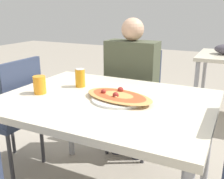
{
  "coord_description": "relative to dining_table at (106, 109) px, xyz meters",
  "views": [
    {
      "loc": [
        0.68,
        -1.31,
        1.27
      ],
      "look_at": [
        0.04,
        0.0,
        0.81
      ],
      "focal_mm": 42.0,
      "sensor_mm": 36.0,
      "label": 1
    }
  ],
  "objects": [
    {
      "name": "person_seated",
      "position": [
        -0.12,
        0.69,
        0.02
      ],
      "size": [
        0.43,
        0.23,
        1.2
      ],
      "rotation": [
        0.0,
        0.0,
        3.14
      ],
      "color": "#2D2D38",
      "rests_on": "ground_plane"
    },
    {
      "name": "soda_can",
      "position": [
        -0.27,
        0.14,
        0.13
      ],
      "size": [
        0.07,
        0.07,
        0.12
      ],
      "color": "orange",
      "rests_on": "dining_table"
    },
    {
      "name": "chair_far_seated",
      "position": [
        -0.12,
        0.81,
        -0.17
      ],
      "size": [
        0.4,
        0.4,
        0.92
      ],
      "rotation": [
        0.0,
        0.0,
        3.14
      ],
      "color": "#2D3851",
      "rests_on": "ground_plane"
    },
    {
      "name": "pizza_main",
      "position": [
        0.08,
        0.01,
        0.09
      ],
      "size": [
        0.48,
        0.33,
        0.06
      ],
      "color": "white",
      "rests_on": "dining_table"
    },
    {
      "name": "chair_side_left",
      "position": [
        -0.81,
        0.03,
        -0.17
      ],
      "size": [
        0.4,
        0.4,
        0.92
      ],
      "rotation": [
        0.0,
        0.0,
        1.57
      ],
      "color": "#2D3851",
      "rests_on": "ground_plane"
    },
    {
      "name": "dining_table",
      "position": [
        0.0,
        0.0,
        0.0
      ],
      "size": [
        1.25,
        0.95,
        0.75
      ],
      "color": "beige",
      "rests_on": "ground_plane"
    },
    {
      "name": "drink_glass",
      "position": [
        -0.42,
        -0.1,
        0.13
      ],
      "size": [
        0.08,
        0.08,
        0.11
      ],
      "color": "orange",
      "rests_on": "dining_table"
    }
  ]
}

